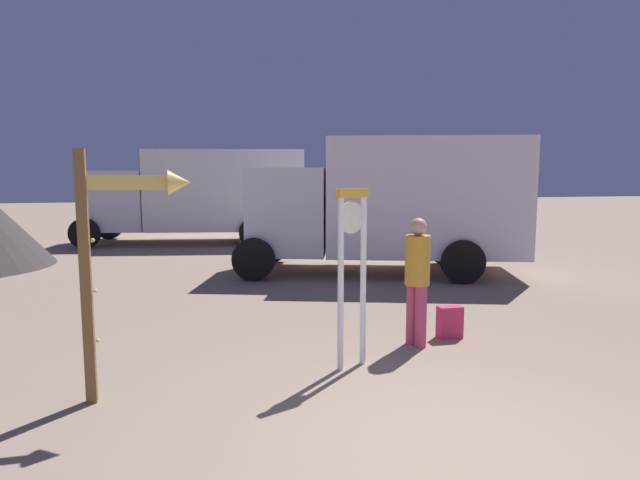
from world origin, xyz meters
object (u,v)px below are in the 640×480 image
(box_truck_far, at_px, (203,193))
(arrow_sign, at_px, (121,236))
(standing_clock, at_px, (352,260))
(person_near_clock, at_px, (417,275))
(box_truck_near, at_px, (393,201))
(backpack, at_px, (449,322))

(box_truck_far, bearing_deg, arrow_sign, -94.27)
(box_truck_far, bearing_deg, standing_clock, -82.76)
(arrow_sign, bearing_deg, box_truck_far, 85.73)
(person_near_clock, bearing_deg, arrow_sign, -164.41)
(arrow_sign, bearing_deg, person_near_clock, 15.59)
(arrow_sign, xyz_separation_m, person_near_clock, (3.52, 0.98, -0.72))
(box_truck_near, bearing_deg, standing_clock, -114.17)
(backpack, bearing_deg, box_truck_far, 105.70)
(standing_clock, distance_m, box_truck_near, 6.31)
(arrow_sign, relative_size, box_truck_far, 0.34)
(box_truck_far, bearing_deg, backpack, -74.30)
(person_near_clock, height_order, backpack, person_near_clock)
(standing_clock, bearing_deg, box_truck_far, 97.24)
(backpack, xyz_separation_m, box_truck_far, (-3.17, 11.29, 1.39))
(standing_clock, distance_m, box_truck_far, 12.20)
(arrow_sign, distance_m, person_near_clock, 3.73)
(person_near_clock, bearing_deg, box_truck_near, 73.53)
(person_near_clock, bearing_deg, backpack, 21.16)
(arrow_sign, height_order, box_truck_far, box_truck_far)
(box_truck_near, bearing_deg, arrow_sign, -129.35)
(person_near_clock, relative_size, backpack, 3.83)
(standing_clock, bearing_deg, box_truck_near, 65.83)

